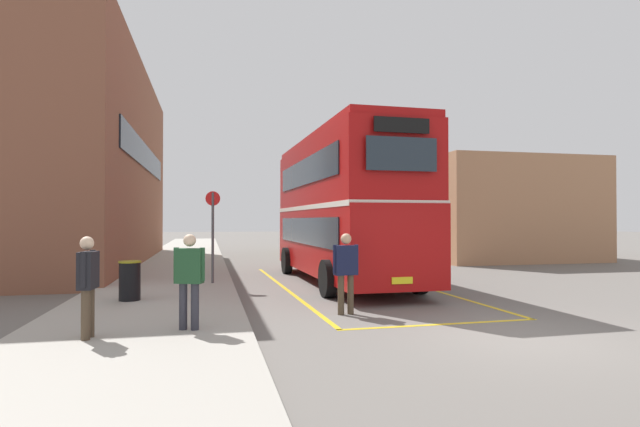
% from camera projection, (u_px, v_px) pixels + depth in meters
% --- Properties ---
extents(ground_plane, '(135.60, 135.60, 0.00)m').
position_uv_depth(ground_plane, '(326.00, 265.00, 22.77)').
color(ground_plane, '#66605B').
extents(sidewalk_left, '(4.00, 57.60, 0.14)m').
position_uv_depth(sidewalk_left, '(181.00, 262.00, 23.69)').
color(sidewalk_left, '#A39E93').
rests_on(sidewalk_left, ground).
extents(brick_building_left, '(5.61, 18.71, 9.04)m').
position_uv_depth(brick_building_left, '(81.00, 165.00, 22.65)').
color(brick_building_left, brown).
rests_on(brick_building_left, ground).
extents(depot_building_right, '(8.44, 12.70, 5.16)m').
position_uv_depth(depot_building_right, '(469.00, 211.00, 29.29)').
color(depot_building_right, '#AD7A56').
rests_on(depot_building_right, ground).
extents(double_decker_bus, '(3.06, 9.93, 4.75)m').
position_uv_depth(double_decker_bus, '(342.00, 206.00, 16.52)').
color(double_decker_bus, black).
rests_on(double_decker_bus, ground).
extents(single_deck_bus, '(3.13, 8.40, 3.02)m').
position_uv_depth(single_deck_bus, '(334.00, 227.00, 30.81)').
color(single_deck_bus, black).
rests_on(single_deck_bus, ground).
extents(pedestrian_boarding, '(0.59, 0.27, 1.76)m').
position_uv_depth(pedestrian_boarding, '(346.00, 267.00, 10.86)').
color(pedestrian_boarding, '#473828').
rests_on(pedestrian_boarding, ground).
extents(pedestrian_waiting_near, '(0.54, 0.36, 1.66)m').
position_uv_depth(pedestrian_waiting_near, '(189.00, 275.00, 8.71)').
color(pedestrian_waiting_near, '#2D2D38').
rests_on(pedestrian_waiting_near, sidewalk_left).
extents(pedestrian_waiting_far, '(0.26, 0.55, 1.64)m').
position_uv_depth(pedestrian_waiting_far, '(88.00, 280.00, 8.06)').
color(pedestrian_waiting_far, '#473828').
rests_on(pedestrian_waiting_far, sidewalk_left).
extents(litter_bin, '(0.52, 0.52, 0.93)m').
position_uv_depth(litter_bin, '(130.00, 281.00, 11.89)').
color(litter_bin, black).
rests_on(litter_bin, sidewalk_left).
extents(bus_stop_sign, '(0.44, 0.08, 2.78)m').
position_uv_depth(bus_stop_sign, '(213.00, 228.00, 15.19)').
color(bus_stop_sign, '#4C4C51').
rests_on(bus_stop_sign, sidewalk_left).
extents(bay_marking_yellow, '(4.53, 11.97, 0.01)m').
position_uv_depth(bay_marking_yellow, '(360.00, 290.00, 14.66)').
color(bay_marking_yellow, gold).
rests_on(bay_marking_yellow, ground).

